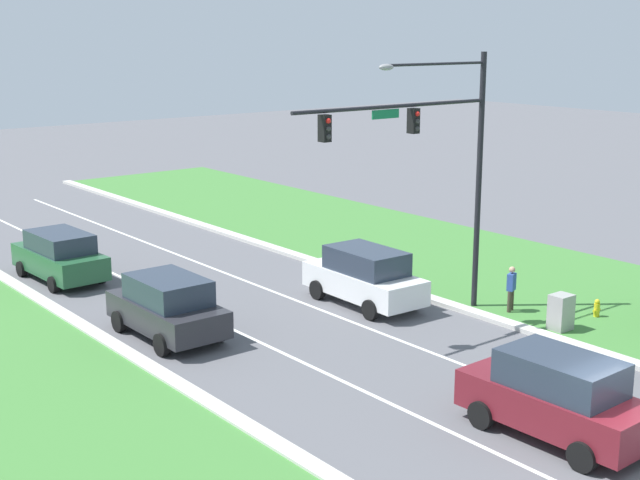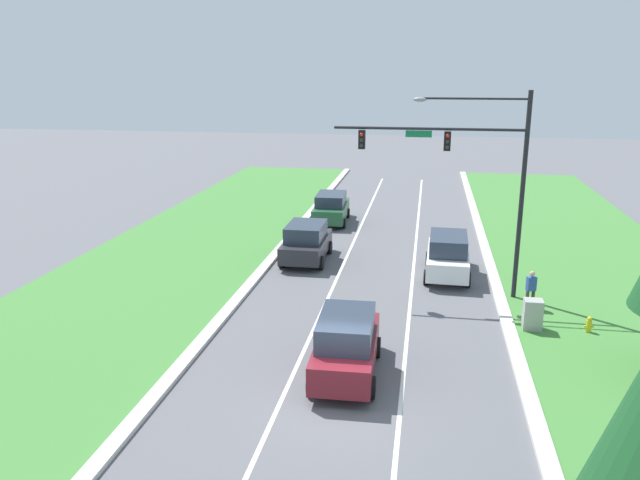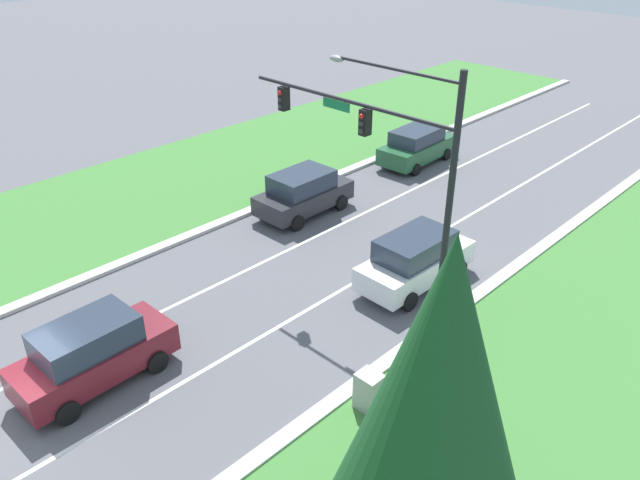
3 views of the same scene
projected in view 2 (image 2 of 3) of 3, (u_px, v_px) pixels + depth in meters
name	position (u px, v px, depth m)	size (l,w,h in m)	color
ground_plane	(340.00, 405.00, 18.70)	(160.00, 160.00, 0.00)	#5B5B60
curb_strip_right	(536.00, 421.00, 17.74)	(0.50, 90.00, 0.15)	beige
curb_strip_left	(162.00, 387.00, 19.61)	(0.50, 90.00, 0.15)	beige
grass_verge_left	(12.00, 375.00, 20.49)	(10.00, 90.00, 0.08)	#427F38
lane_stripe_inner_left	(281.00, 400.00, 18.99)	(0.14, 81.00, 0.01)	white
lane_stripe_inner_right	(400.00, 411.00, 18.40)	(0.14, 81.00, 0.01)	white
traffic_signal_mast	(471.00, 164.00, 26.24)	(8.11, 0.41, 8.94)	black
forest_suv	(331.00, 208.00, 40.82)	(2.32, 4.87, 1.95)	#235633
burgundy_suv	(346.00, 344.00, 20.32)	(2.20, 4.73, 2.12)	maroon
white_suv	(448.00, 255.00, 30.19)	(2.23, 4.92, 2.07)	white
charcoal_suv	(306.00, 242.00, 32.61)	(2.27, 4.61, 2.02)	#28282D
utility_cabinet	(532.00, 315.00, 23.89)	(0.70, 0.60, 1.26)	#9E9E99
pedestrian	(531.00, 288.00, 25.94)	(0.43, 0.34, 1.69)	#42382D
fire_hydrant	(589.00, 325.00, 23.68)	(0.34, 0.20, 0.70)	gold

